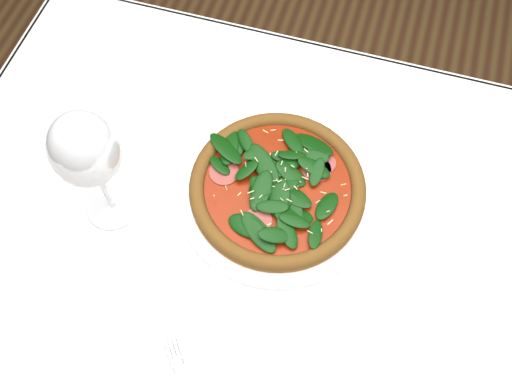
% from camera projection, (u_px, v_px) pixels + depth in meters
% --- Properties ---
extents(ground, '(6.00, 6.00, 0.00)m').
position_uv_depth(ground, '(283.00, 355.00, 1.52)').
color(ground, brown).
rests_on(ground, ground).
extents(dining_table, '(1.21, 0.81, 0.75)m').
position_uv_depth(dining_table, '(300.00, 275.00, 0.94)').
color(dining_table, white).
rests_on(dining_table, ground).
extents(plate, '(0.32, 0.32, 0.01)m').
position_uv_depth(plate, '(277.00, 192.00, 0.89)').
color(plate, white).
rests_on(plate, dining_table).
extents(pizza, '(0.32, 0.32, 0.04)m').
position_uv_depth(pizza, '(278.00, 186.00, 0.87)').
color(pizza, '#A15F27').
rests_on(pizza, plate).
extents(wine_glass, '(0.09, 0.09, 0.23)m').
position_uv_depth(wine_glass, '(86.00, 152.00, 0.74)').
color(wine_glass, silver).
rests_on(wine_glass, dining_table).
extents(fork, '(0.09, 0.11, 0.00)m').
position_uv_depth(fork, '(183.00, 378.00, 0.76)').
color(fork, silver).
rests_on(fork, napkin).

